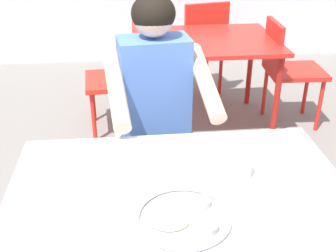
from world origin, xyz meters
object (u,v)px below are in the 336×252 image
(chair_red_far, at_px, (201,41))
(chair_red_right, at_px, (286,65))
(thali_tray, at_px, (183,217))
(table_background_red, at_px, (212,49))
(diner_foreground, at_px, (158,104))
(chair_foreground, at_px, (152,128))
(drinking_cup, at_px, (242,165))
(chair_red_left, at_px, (123,72))
(table_foreground, at_px, (181,216))

(chair_red_far, bearing_deg, chair_red_right, -50.34)
(thali_tray, xyz_separation_m, table_background_red, (0.49, 2.01, -0.11))
(thali_tray, xyz_separation_m, diner_foreground, (-0.01, 0.83, 0.00))
(chair_foreground, height_order, table_background_red, chair_foreground)
(drinking_cup, distance_m, chair_red_right, 1.97)
(thali_tray, distance_m, chair_red_right, 2.26)
(thali_tray, height_order, diner_foreground, diner_foreground)
(drinking_cup, xyz_separation_m, chair_red_left, (-0.42, 1.78, -0.30))
(thali_tray, distance_m, drinking_cup, 0.32)
(chair_red_left, distance_m, chair_red_right, 1.26)
(diner_foreground, xyz_separation_m, chair_red_far, (0.53, 1.80, -0.23))
(diner_foreground, bearing_deg, chair_red_left, 98.46)
(thali_tray, relative_size, table_background_red, 0.31)
(table_foreground, distance_m, chair_red_right, 2.16)
(table_foreground, relative_size, chair_red_left, 1.46)
(table_foreground, relative_size, diner_foreground, 0.95)
(thali_tray, relative_size, chair_red_right, 0.36)
(table_background_red, bearing_deg, drinking_cup, -98.07)
(diner_foreground, bearing_deg, chair_red_right, 46.32)
(chair_foreground, height_order, diner_foreground, diner_foreground)
(chair_red_right, bearing_deg, chair_red_left, 178.94)
(table_foreground, height_order, chair_red_left, chair_red_left)
(chair_red_right, bearing_deg, table_background_red, 175.49)
(thali_tray, height_order, chair_foreground, chair_foreground)
(diner_foreground, distance_m, chair_red_far, 1.89)
(thali_tray, height_order, drinking_cup, drinking_cup)
(diner_foreground, xyz_separation_m, chair_red_right, (1.08, 1.14, -0.25))
(table_foreground, distance_m, chair_foreground, 0.97)
(chair_foreground, bearing_deg, drinking_cup, -72.24)
(table_foreground, bearing_deg, chair_red_right, 60.38)
(diner_foreground, bearing_deg, table_background_red, 66.84)
(thali_tray, bearing_deg, drinking_cup, 41.78)
(diner_foreground, distance_m, chair_red_left, 1.20)
(table_foreground, xyz_separation_m, chair_red_right, (1.06, 1.87, -0.17))
(diner_foreground, distance_m, table_background_red, 1.29)
(diner_foreground, bearing_deg, chair_red_far, 73.51)
(diner_foreground, bearing_deg, table_foreground, -88.45)
(diner_foreground, bearing_deg, chair_foreground, 94.93)
(thali_tray, bearing_deg, diner_foreground, 90.83)
(thali_tray, xyz_separation_m, drinking_cup, (0.24, 0.21, 0.04))
(thali_tray, xyz_separation_m, chair_red_far, (0.52, 2.63, -0.23))
(chair_red_left, xyz_separation_m, chair_red_right, (1.26, -0.02, 0.02))
(chair_red_left, relative_size, chair_red_far, 0.94)
(chair_red_left, bearing_deg, chair_foreground, -80.75)
(thali_tray, relative_size, chair_red_far, 0.35)
(drinking_cup, distance_m, chair_red_far, 2.45)
(drinking_cup, relative_size, diner_foreground, 0.07)
(chair_red_right, bearing_deg, thali_tray, -118.57)
(chair_foreground, relative_size, chair_red_right, 1.02)
(chair_red_right, distance_m, chair_red_far, 0.86)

